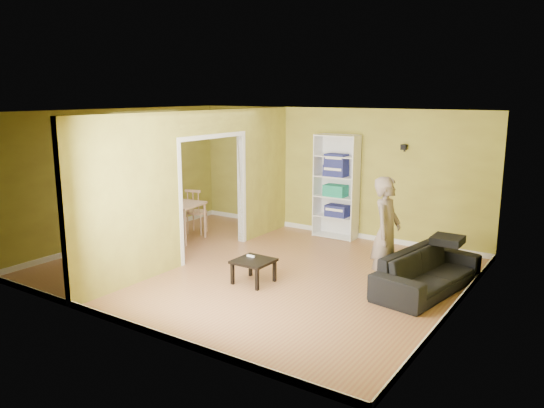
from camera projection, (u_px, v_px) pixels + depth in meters
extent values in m
plane|color=#996D43|center=(255.00, 269.00, 8.88)|extent=(6.50, 6.50, 0.00)
plane|color=white|center=(254.00, 112.00, 8.34)|extent=(6.50, 6.50, 0.00)
plane|color=#AEAB3D|center=(333.00, 172.00, 10.85)|extent=(6.50, 0.00, 6.50)
plane|color=#AEAB3D|center=(123.00, 228.00, 6.37)|extent=(6.50, 0.00, 6.50)
plane|color=#AEAB3D|center=(120.00, 176.00, 10.37)|extent=(0.00, 5.50, 5.50)
plane|color=#AEAB3D|center=(460.00, 218.00, 6.85)|extent=(0.00, 5.50, 5.50)
cube|color=black|center=(404.00, 147.00, 9.87)|extent=(0.10, 0.10, 0.10)
imported|color=black|center=(428.00, 265.00, 7.84)|extent=(2.16, 1.21, 0.78)
imported|color=slate|center=(387.00, 223.00, 7.85)|extent=(0.76, 0.62, 1.99)
cube|color=white|center=(318.00, 185.00, 10.87)|extent=(0.02, 0.38, 2.09)
cube|color=white|center=(356.00, 189.00, 10.41)|extent=(0.02, 0.38, 2.09)
cube|color=white|center=(340.00, 185.00, 10.79)|extent=(0.88, 0.02, 2.09)
cube|color=white|center=(335.00, 236.00, 10.85)|extent=(0.84, 0.38, 0.02)
cube|color=white|center=(336.00, 216.00, 10.77)|extent=(0.84, 0.38, 0.02)
cube|color=white|center=(336.00, 197.00, 10.68)|extent=(0.84, 0.38, 0.02)
cube|color=white|center=(337.00, 177.00, 10.60)|extent=(0.84, 0.38, 0.02)
cube|color=white|center=(337.00, 156.00, 10.52)|extent=(0.84, 0.38, 0.02)
cube|color=white|center=(338.00, 136.00, 10.43)|extent=(0.84, 0.38, 0.02)
cube|color=navy|center=(337.00, 211.00, 10.72)|extent=(0.45, 0.29, 0.23)
cube|color=#136C62|center=(335.00, 191.00, 10.67)|extent=(0.45, 0.29, 0.23)
cube|color=navy|center=(336.00, 170.00, 10.59)|extent=(0.45, 0.29, 0.23)
cube|color=navy|center=(336.00, 160.00, 10.54)|extent=(0.43, 0.28, 0.22)
cube|color=black|center=(254.00, 261.00, 8.15)|extent=(0.56, 0.56, 0.04)
cube|color=black|center=(233.00, 274.00, 8.13)|extent=(0.05, 0.05, 0.33)
cube|color=black|center=(257.00, 280.00, 7.88)|extent=(0.05, 0.05, 0.33)
cube|color=black|center=(250.00, 266.00, 8.51)|extent=(0.05, 0.05, 0.33)
cube|color=black|center=(274.00, 271.00, 8.25)|extent=(0.05, 0.05, 0.33)
cube|color=white|center=(251.00, 256.00, 8.29)|extent=(0.14, 0.04, 0.03)
cube|color=tan|center=(172.00, 203.00, 10.59)|extent=(1.19, 0.80, 0.04)
cylinder|color=tan|center=(140.00, 221.00, 10.68)|extent=(0.05, 0.05, 0.71)
cylinder|color=tan|center=(180.00, 229.00, 10.09)|extent=(0.05, 0.05, 0.71)
cylinder|color=tan|center=(165.00, 215.00, 11.25)|extent=(0.05, 0.05, 0.71)
cylinder|color=tan|center=(205.00, 222.00, 10.65)|extent=(0.05, 0.05, 0.71)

